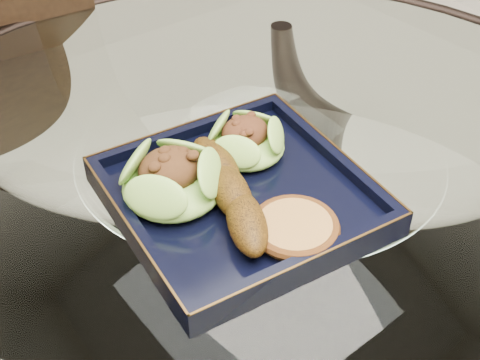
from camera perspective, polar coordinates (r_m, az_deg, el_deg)
dining_table at (r=0.92m, az=1.46°, el=-7.52°), size 1.13×1.13×0.77m
dining_chair at (r=1.22m, az=-17.79°, el=0.27°), size 0.47×0.47×0.96m
navy_plate at (r=0.76m, az=0.00°, el=-1.71°), size 0.30×0.30×0.02m
lettuce_wrap_left at (r=0.74m, az=-5.78°, el=-0.14°), size 0.14×0.14×0.04m
lettuce_wrap_right at (r=0.80m, az=0.54°, el=3.25°), size 0.11×0.11×0.03m
roasted_plantain at (r=0.73m, az=-0.82°, el=-0.96°), size 0.10×0.19×0.04m
crumb_patty at (r=0.71m, az=4.68°, el=-4.14°), size 0.11×0.11×0.02m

